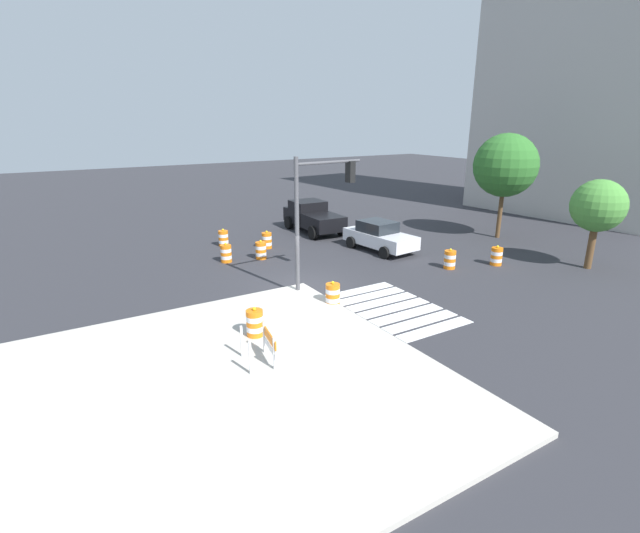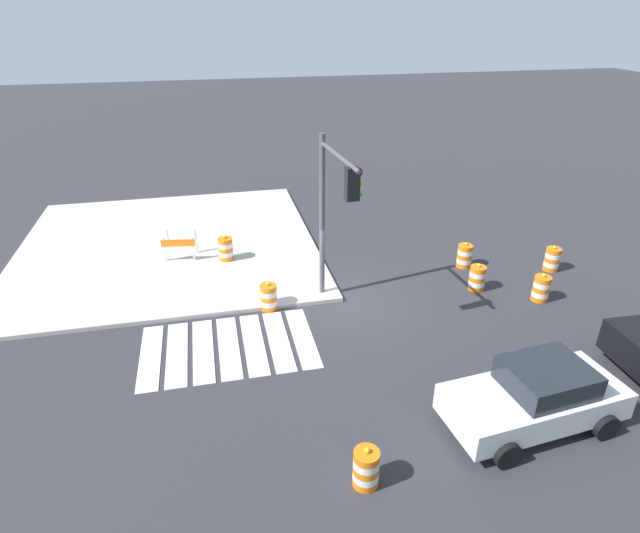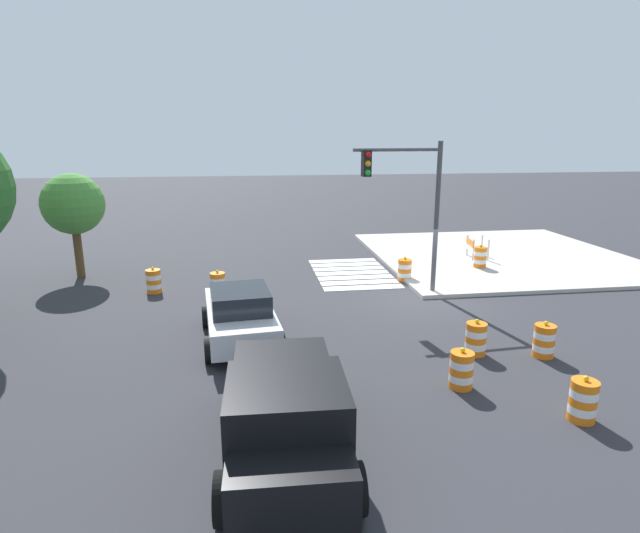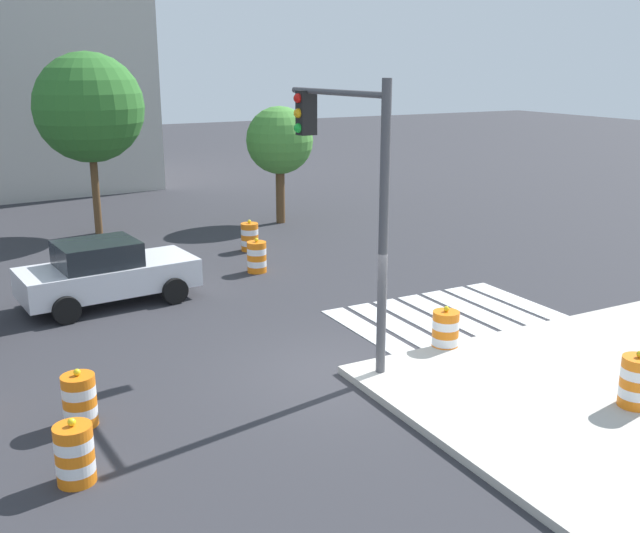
{
  "view_description": "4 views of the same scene",
  "coord_description": "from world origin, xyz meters",
  "px_view_note": "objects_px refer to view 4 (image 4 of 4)",
  "views": [
    {
      "loc": [
        16.91,
        -9.42,
        7.04
      ],
      "look_at": [
        -0.47,
        1.14,
        0.6
      ],
      "focal_mm": 26.22,
      "sensor_mm": 36.0,
      "label": 1
    },
    {
      "loc": [
        4.13,
        14.83,
        9.17
      ],
      "look_at": [
        0.93,
        0.55,
        1.74
      ],
      "focal_mm": 29.23,
      "sensor_mm": 36.0,
      "label": 2
    },
    {
      "loc": [
        -17.28,
        6.27,
        5.86
      ],
      "look_at": [
        2.14,
        3.48,
        0.83
      ],
      "focal_mm": 28.96,
      "sensor_mm": 36.0,
      "label": 3
    },
    {
      "loc": [
        -6.61,
        -11.63,
        5.92
      ],
      "look_at": [
        0.44,
        1.56,
        1.74
      ],
      "focal_mm": 41.28,
      "sensor_mm": 36.0,
      "label": 4
    }
  ],
  "objects_px": {
    "traffic_barrel_near_corner": "(80,400)",
    "traffic_barrel_lane_center": "(250,237)",
    "traffic_barrel_on_sidewalk": "(636,382)",
    "street_tree_streetside_near": "(280,141)",
    "traffic_barrel_median_far": "(445,332)",
    "sports_car": "(106,272)",
    "street_tree_streetside_mid": "(89,108)",
    "traffic_barrel_opposite_curb": "(257,257)",
    "traffic_barrel_crosswalk_end": "(75,454)",
    "traffic_light_pole": "(348,170)"
  },
  "relations": [
    {
      "from": "traffic_barrel_on_sidewalk",
      "to": "traffic_barrel_lane_center",
      "type": "bearing_deg",
      "value": 95.87
    },
    {
      "from": "traffic_barrel_near_corner",
      "to": "street_tree_streetside_mid",
      "type": "bearing_deg",
      "value": 76.99
    },
    {
      "from": "traffic_barrel_crosswalk_end",
      "to": "traffic_barrel_opposite_curb",
      "type": "bearing_deg",
      "value": 53.16
    },
    {
      "from": "street_tree_streetside_near",
      "to": "street_tree_streetside_mid",
      "type": "distance_m",
      "value": 6.79
    },
    {
      "from": "traffic_barrel_crosswalk_end",
      "to": "street_tree_streetside_mid",
      "type": "height_order",
      "value": "street_tree_streetside_mid"
    },
    {
      "from": "sports_car",
      "to": "traffic_barrel_on_sidewalk",
      "type": "height_order",
      "value": "sports_car"
    },
    {
      "from": "traffic_barrel_near_corner",
      "to": "traffic_barrel_lane_center",
      "type": "relative_size",
      "value": 1.0
    },
    {
      "from": "traffic_barrel_near_corner",
      "to": "traffic_barrel_opposite_curb",
      "type": "distance_m",
      "value": 9.62
    },
    {
      "from": "traffic_barrel_near_corner",
      "to": "traffic_barrel_crosswalk_end",
      "type": "bearing_deg",
      "value": -102.73
    },
    {
      "from": "traffic_barrel_crosswalk_end",
      "to": "traffic_barrel_median_far",
      "type": "height_order",
      "value": "same"
    },
    {
      "from": "street_tree_streetside_near",
      "to": "street_tree_streetside_mid",
      "type": "bearing_deg",
      "value": 167.77
    },
    {
      "from": "traffic_light_pole",
      "to": "traffic_barrel_near_corner",
      "type": "bearing_deg",
      "value": -176.26
    },
    {
      "from": "traffic_barrel_crosswalk_end",
      "to": "traffic_barrel_opposite_curb",
      "type": "xyz_separation_m",
      "value": [
        6.74,
        9.0,
        0.0
      ]
    },
    {
      "from": "sports_car",
      "to": "traffic_barrel_opposite_curb",
      "type": "relative_size",
      "value": 4.37
    },
    {
      "from": "sports_car",
      "to": "traffic_barrel_lane_center",
      "type": "height_order",
      "value": "sports_car"
    },
    {
      "from": "traffic_barrel_opposite_curb",
      "to": "traffic_barrel_crosswalk_end",
      "type": "bearing_deg",
      "value": -126.84
    },
    {
      "from": "traffic_light_pole",
      "to": "traffic_barrel_crosswalk_end",
      "type": "bearing_deg",
      "value": -159.84
    },
    {
      "from": "traffic_light_pole",
      "to": "street_tree_streetside_mid",
      "type": "distance_m",
      "value": 14.32
    },
    {
      "from": "street_tree_streetside_near",
      "to": "traffic_barrel_on_sidewalk",
      "type": "bearing_deg",
      "value": -94.31
    },
    {
      "from": "traffic_barrel_on_sidewalk",
      "to": "street_tree_streetside_near",
      "type": "height_order",
      "value": "street_tree_streetside_near"
    },
    {
      "from": "traffic_barrel_near_corner",
      "to": "street_tree_streetside_near",
      "type": "height_order",
      "value": "street_tree_streetside_near"
    },
    {
      "from": "traffic_barrel_crosswalk_end",
      "to": "street_tree_streetside_mid",
      "type": "distance_m",
      "value": 17.17
    },
    {
      "from": "traffic_barrel_crosswalk_end",
      "to": "traffic_barrel_near_corner",
      "type": "bearing_deg",
      "value": 77.27
    },
    {
      "from": "traffic_barrel_near_corner",
      "to": "traffic_barrel_on_sidewalk",
      "type": "relative_size",
      "value": 1.0
    },
    {
      "from": "traffic_barrel_median_far",
      "to": "traffic_barrel_lane_center",
      "type": "bearing_deg",
      "value": 91.44
    },
    {
      "from": "traffic_barrel_opposite_curb",
      "to": "street_tree_streetside_near",
      "type": "xyz_separation_m",
      "value": [
        3.52,
        5.87,
        2.63
      ]
    },
    {
      "from": "traffic_barrel_near_corner",
      "to": "traffic_barrel_crosswalk_end",
      "type": "height_order",
      "value": "same"
    },
    {
      "from": "sports_car",
      "to": "traffic_barrel_crosswalk_end",
      "type": "bearing_deg",
      "value": -105.58
    },
    {
      "from": "traffic_barrel_crosswalk_end",
      "to": "traffic_barrel_lane_center",
      "type": "distance_m",
      "value": 13.71
    },
    {
      "from": "traffic_barrel_lane_center",
      "to": "street_tree_streetside_near",
      "type": "relative_size",
      "value": 0.23
    },
    {
      "from": "street_tree_streetside_mid",
      "to": "traffic_barrel_near_corner",
      "type": "bearing_deg",
      "value": -103.01
    },
    {
      "from": "traffic_barrel_crosswalk_end",
      "to": "street_tree_streetside_mid",
      "type": "relative_size",
      "value": 0.16
    },
    {
      "from": "traffic_barrel_median_far",
      "to": "street_tree_streetside_near",
      "type": "height_order",
      "value": "street_tree_streetside_near"
    },
    {
      "from": "traffic_barrel_crosswalk_end",
      "to": "traffic_barrel_lane_center",
      "type": "bearing_deg",
      "value": 56.58
    },
    {
      "from": "sports_car",
      "to": "street_tree_streetside_mid",
      "type": "bearing_deg",
      "value": 79.67
    },
    {
      "from": "traffic_barrel_opposite_curb",
      "to": "traffic_light_pole",
      "type": "xyz_separation_m",
      "value": [
        -0.97,
        -6.88,
        3.46
      ]
    },
    {
      "from": "traffic_barrel_median_far",
      "to": "traffic_barrel_opposite_curb",
      "type": "xyz_separation_m",
      "value": [
        -1.06,
        7.52,
        0.0
      ]
    },
    {
      "from": "traffic_barrel_lane_center",
      "to": "traffic_barrel_on_sidewalk",
      "type": "height_order",
      "value": "traffic_barrel_on_sidewalk"
    },
    {
      "from": "street_tree_streetside_mid",
      "to": "traffic_barrel_on_sidewalk",
      "type": "bearing_deg",
      "value": -74.36
    },
    {
      "from": "traffic_light_pole",
      "to": "street_tree_streetside_mid",
      "type": "bearing_deg",
      "value": 98.11
    },
    {
      "from": "traffic_barrel_near_corner",
      "to": "street_tree_streetside_near",
      "type": "distance_m",
      "value": 16.61
    },
    {
      "from": "traffic_barrel_opposite_curb",
      "to": "street_tree_streetside_near",
      "type": "distance_m",
      "value": 7.33
    },
    {
      "from": "sports_car",
      "to": "traffic_barrel_near_corner",
      "type": "relative_size",
      "value": 4.37
    },
    {
      "from": "traffic_barrel_near_corner",
      "to": "traffic_barrel_on_sidewalk",
      "type": "xyz_separation_m",
      "value": [
        8.57,
        -4.1,
        0.15
      ]
    },
    {
      "from": "traffic_barrel_lane_center",
      "to": "traffic_barrel_on_sidewalk",
      "type": "relative_size",
      "value": 1.0
    },
    {
      "from": "traffic_barrel_median_far",
      "to": "sports_car",
      "type": "bearing_deg",
      "value": 129.72
    },
    {
      "from": "traffic_barrel_median_far",
      "to": "traffic_light_pole",
      "type": "height_order",
      "value": "traffic_light_pole"
    },
    {
      "from": "traffic_barrel_on_sidewalk",
      "to": "traffic_barrel_near_corner",
      "type": "bearing_deg",
      "value": 154.42
    },
    {
      "from": "traffic_barrel_opposite_curb",
      "to": "street_tree_streetside_mid",
      "type": "xyz_separation_m",
      "value": [
        -2.99,
        7.28,
        3.94
      ]
    },
    {
      "from": "traffic_barrel_lane_center",
      "to": "traffic_barrel_opposite_curb",
      "type": "distance_m",
      "value": 2.57
    }
  ]
}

